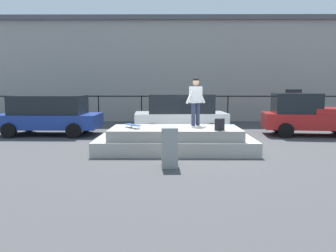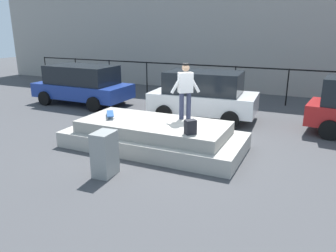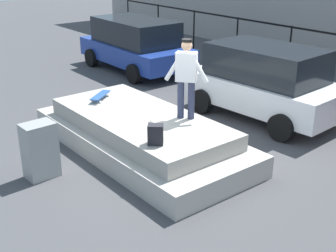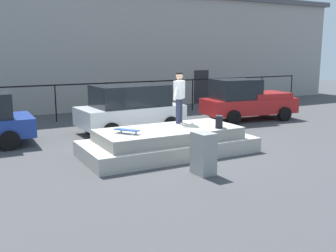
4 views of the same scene
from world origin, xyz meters
name	(u,v)px [view 2 (image 2 of 4)]	position (x,y,z in m)	size (l,w,h in m)	color
ground_plane	(178,146)	(0.00, 0.00, 0.00)	(60.00, 60.00, 0.00)	#424244
concrete_ledge	(154,135)	(-0.63, -0.37, 0.36)	(5.30, 2.41, 0.80)	#ADA89E
skateboarder	(185,88)	(0.11, 0.27, 1.75)	(0.77, 0.64, 1.65)	#2D334C
skateboard	(110,114)	(-2.06, -0.49, 0.90)	(0.61, 0.74, 0.12)	#264C8C
backpack	(190,127)	(0.78, -1.03, 0.99)	(0.28, 0.20, 0.38)	black
car_blue_hatchback_near	(82,84)	(-6.27, 3.44, 0.94)	(4.53, 2.30, 1.78)	navy
car_white_hatchback_mid	(203,94)	(-0.34, 3.30, 0.96)	(4.13, 2.36, 1.84)	white
utility_box	(105,154)	(-0.81, -2.58, 0.55)	(0.44, 0.60, 1.09)	gray
fence_row	(235,76)	(0.00, 6.99, 1.21)	(24.06, 0.06, 1.68)	black
warehouse_building	(260,30)	(0.00, 12.98, 3.25)	(34.93, 7.74, 6.49)	gray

